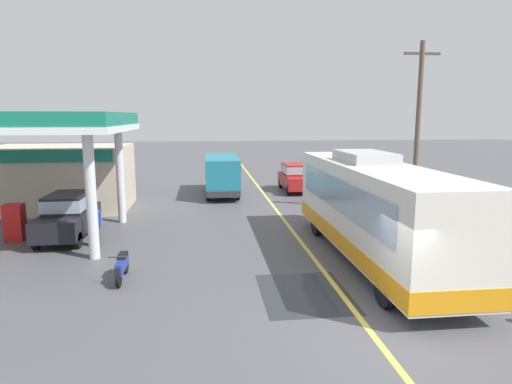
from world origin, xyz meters
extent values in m
plane|color=#4C4C51|center=(0.00, 20.00, 0.00)|extent=(120.00, 120.00, 0.00)
cube|color=#D8CC4C|center=(0.00, 15.00, 0.00)|extent=(0.16, 50.00, 0.01)
cube|color=#26282D|center=(-1.02, 2.26, 0.00)|extent=(2.48, 3.19, 0.01)
cube|color=silver|center=(2.01, 5.05, 1.88)|extent=(2.50, 11.00, 2.90)
cube|color=orange|center=(2.01, 5.05, 0.77)|extent=(2.54, 11.04, 0.56)
cube|color=#8C9EAD|center=(2.01, -0.39, 2.42)|extent=(2.30, 0.10, 1.40)
cube|color=#8C9EAD|center=(0.74, 5.05, 2.33)|extent=(0.06, 9.35, 1.10)
cube|color=#8C9EAD|center=(3.28, 5.05, 2.33)|extent=(0.06, 9.35, 1.10)
cube|color=white|center=(2.01, -0.38, 3.12)|extent=(1.75, 0.08, 0.32)
cube|color=#B2B2B7|center=(2.01, 6.05, 3.51)|extent=(1.60, 2.80, 0.36)
cylinder|color=black|center=(0.91, 1.15, 0.50)|extent=(0.30, 1.00, 1.00)
cylinder|color=black|center=(3.11, 1.15, 0.50)|extent=(0.30, 1.00, 1.00)
cylinder|color=black|center=(0.91, 8.35, 0.50)|extent=(0.30, 1.00, 1.00)
cylinder|color=black|center=(3.11, 8.35, 0.50)|extent=(0.30, 1.00, 1.00)
cube|color=#147259|center=(-11.37, 8.88, 4.85)|extent=(9.00, 7.00, 0.50)
cube|color=white|center=(-11.37, 8.88, 4.48)|extent=(9.10, 7.10, 0.24)
cylinder|color=silver|center=(-7.67, 6.18, 2.30)|extent=(0.36, 0.36, 4.60)
cylinder|color=silver|center=(-7.67, 11.58, 2.30)|extent=(0.36, 0.36, 4.60)
cube|color=red|center=(-11.37, 8.88, 0.75)|extent=(0.70, 0.60, 1.50)
cube|color=beige|center=(-11.37, 15.08, 1.70)|extent=(7.00, 4.40, 3.40)
cube|color=#147259|center=(-11.37, 12.84, 3.05)|extent=(6.30, 0.10, 0.60)
cube|color=black|center=(-9.36, 9.02, 0.72)|extent=(1.70, 4.20, 0.80)
cube|color=black|center=(-9.36, 9.22, 1.47)|extent=(1.50, 2.31, 0.70)
cube|color=#8C9EAD|center=(-9.36, 9.22, 1.47)|extent=(1.53, 2.35, 0.49)
cylinder|color=black|center=(-10.11, 7.52, 0.32)|extent=(0.20, 0.64, 0.64)
cylinder|color=black|center=(-8.61, 7.52, 0.32)|extent=(0.20, 0.64, 0.64)
cylinder|color=black|center=(-10.11, 10.52, 0.32)|extent=(0.20, 0.64, 0.64)
cylinder|color=black|center=(-8.61, 10.52, 0.32)|extent=(0.20, 0.64, 0.64)
cube|color=teal|center=(-2.71, 18.56, 1.39)|extent=(2.00, 6.00, 2.10)
cube|color=#8C9EAD|center=(-2.71, 18.56, 1.79)|extent=(2.04, 5.10, 0.80)
cube|color=#2D2D33|center=(-2.71, 15.51, 0.54)|extent=(1.90, 0.16, 0.36)
cylinder|color=black|center=(-3.59, 16.56, 0.38)|extent=(0.22, 0.76, 0.76)
cylinder|color=black|center=(-1.83, 16.56, 0.38)|extent=(0.22, 0.76, 0.76)
cylinder|color=black|center=(-3.59, 20.56, 0.38)|extent=(0.22, 0.76, 0.76)
cylinder|color=black|center=(-1.83, 20.56, 0.38)|extent=(0.22, 0.76, 0.76)
cylinder|color=black|center=(-6.33, 3.35, 0.30)|extent=(0.10, 0.60, 0.60)
cylinder|color=black|center=(-6.33, 4.55, 0.30)|extent=(0.10, 0.60, 0.60)
cube|color=navy|center=(-6.33, 3.95, 0.50)|extent=(0.20, 1.30, 0.36)
cube|color=black|center=(-6.33, 4.10, 0.72)|extent=(0.24, 0.60, 0.12)
cylinder|color=#2D2D33|center=(-6.33, 3.40, 0.90)|extent=(0.55, 0.04, 0.04)
cylinder|color=#33333F|center=(-8.05, 7.63, 0.41)|extent=(0.14, 0.14, 0.82)
cylinder|color=#33333F|center=(-7.87, 7.63, 0.41)|extent=(0.14, 0.14, 0.82)
cube|color=#3359B2|center=(-7.96, 7.63, 1.12)|extent=(0.36, 0.22, 0.60)
sphere|color=tan|center=(-7.96, 7.63, 1.55)|extent=(0.22, 0.22, 0.22)
cylinder|color=#3359B2|center=(-8.19, 7.63, 1.07)|extent=(0.09, 0.09, 0.58)
cylinder|color=#3359B2|center=(-7.73, 7.63, 1.07)|extent=(0.09, 0.09, 0.58)
cube|color=maroon|center=(2.23, 19.24, 0.72)|extent=(1.70, 4.20, 0.80)
cube|color=maroon|center=(2.23, 19.44, 1.47)|extent=(1.50, 2.31, 0.70)
cube|color=#8C9EAD|center=(2.23, 19.44, 1.47)|extent=(1.53, 2.35, 0.49)
cylinder|color=black|center=(1.48, 17.74, 0.32)|extent=(0.20, 0.64, 0.64)
cylinder|color=black|center=(2.98, 17.74, 0.32)|extent=(0.20, 0.64, 0.64)
cylinder|color=black|center=(1.48, 20.74, 0.32)|extent=(0.20, 0.64, 0.64)
cylinder|color=black|center=(2.98, 20.74, 0.32)|extent=(0.20, 0.64, 0.64)
cylinder|color=brown|center=(6.73, 11.60, 4.26)|extent=(0.24, 0.24, 8.52)
cube|color=#4C3D33|center=(6.73, 11.60, 7.92)|extent=(1.80, 0.12, 0.12)
camera|label=1|loc=(-3.76, -9.34, 4.96)|focal=31.00mm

